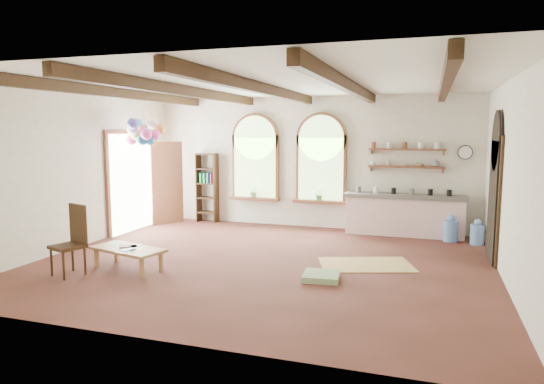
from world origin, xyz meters
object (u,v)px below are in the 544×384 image
at_px(side_chair, 70,255).
at_px(balloon_cluster, 144,133).
at_px(kitchen_counter, 404,214).
at_px(coffee_table, 128,250).

height_order(side_chair, balloon_cluster, balloon_cluster).
bearing_deg(kitchen_counter, side_chair, -135.93).
distance_m(kitchen_counter, coffee_table, 6.16).
bearing_deg(coffee_table, side_chair, -140.62).
bearing_deg(balloon_cluster, kitchen_counter, 17.51).
distance_m(side_chair, balloon_cluster, 3.77).
bearing_deg(balloon_cluster, coffee_table, -64.05).
xyz_separation_m(coffee_table, balloon_cluster, (-1.25, 2.56, 2.00)).
distance_m(kitchen_counter, side_chair, 7.09).
relative_size(coffee_table, side_chair, 1.23).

